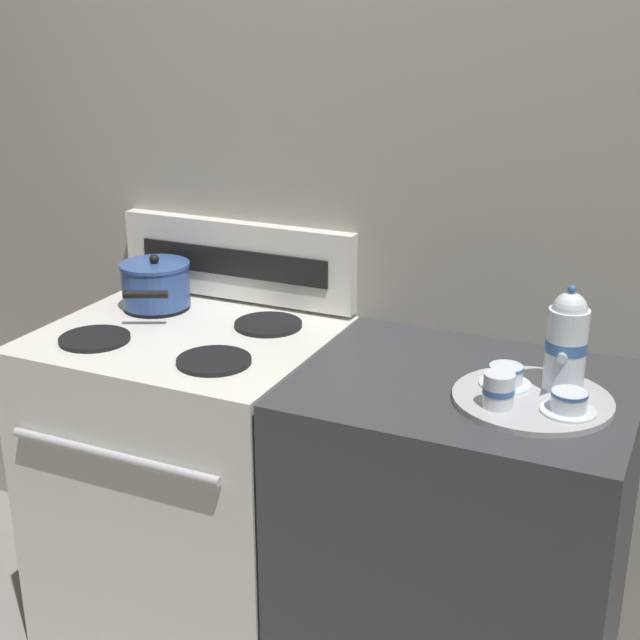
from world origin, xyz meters
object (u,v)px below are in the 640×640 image
teapot (567,341)px  teacup_left (506,376)px  stove (192,484)px  creamer_jug (499,390)px  saucepan (156,284)px  serving_tray (532,399)px  teacup_right (569,402)px

teapot → teacup_left: bearing=-163.6°
stove → teacup_left: size_ratio=7.86×
teacup_left → creamer_jug: size_ratio=1.54×
stove → saucepan: saucepan is taller
teapot → teacup_left: 0.16m
stove → teapot: (1.00, 0.03, 0.59)m
teacup_left → teapot: bearing=16.4°
teapot → creamer_jug: bearing=-125.5°
teapot → teacup_left: (-0.12, -0.04, -0.09)m
teacup_left → stove: bearing=179.5°
serving_tray → teapot: teapot is taller
stove → serving_tray: serving_tray is taller
serving_tray → teacup_right: (0.09, -0.05, 0.03)m
stove → saucepan: bearing=141.9°
stove → creamer_jug: size_ratio=12.11×
serving_tray → creamer_jug: creamer_jug is taller
serving_tray → teapot: 0.15m
saucepan → teapot: teapot is taller
teapot → teacup_right: teapot is taller
creamer_jug → teacup_right: bearing=13.3°
saucepan → serving_tray: size_ratio=0.78×
stove → teacup_left: (0.88, -0.01, 0.50)m
saucepan → teapot: 1.19m
serving_tray → teapot: size_ratio=1.44×
saucepan → teapot: bearing=-5.5°
serving_tray → teacup_left: teacup_left is taller
teapot → teacup_right: bearing=-74.0°
teapot → teacup_left: size_ratio=2.07×
stove → creamer_jug: (0.89, -0.13, 0.52)m
stove → serving_tray: size_ratio=2.63×
stove → teacup_left: 1.01m
stove → serving_tray: bearing=-2.6°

